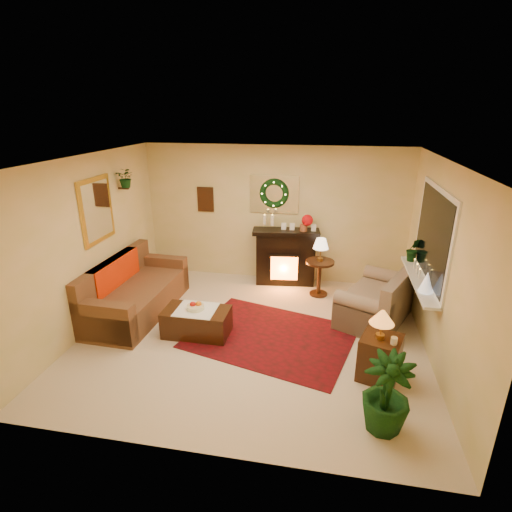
% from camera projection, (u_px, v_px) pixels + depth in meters
% --- Properties ---
extents(floor, '(5.00, 5.00, 0.00)m').
position_uv_depth(floor, '(252.00, 335.00, 6.03)').
color(floor, beige).
rests_on(floor, ground).
extents(ceiling, '(5.00, 5.00, 0.00)m').
position_uv_depth(ceiling, '(251.00, 160.00, 5.12)').
color(ceiling, white).
rests_on(ceiling, ground).
extents(wall_back, '(5.00, 5.00, 0.00)m').
position_uv_depth(wall_back, '(274.00, 215.00, 7.65)').
color(wall_back, '#EFD88C').
rests_on(wall_back, ground).
extents(wall_front, '(5.00, 5.00, 0.00)m').
position_uv_depth(wall_front, '(202.00, 342.00, 3.50)').
color(wall_front, '#EFD88C').
rests_on(wall_front, ground).
extents(wall_left, '(4.50, 4.50, 0.00)m').
position_uv_depth(wall_left, '(89.00, 244.00, 6.00)').
color(wall_left, '#EFD88C').
rests_on(wall_left, ground).
extents(wall_right, '(4.50, 4.50, 0.00)m').
position_uv_depth(wall_right, '(441.00, 267.00, 5.15)').
color(wall_right, '#EFD88C').
rests_on(wall_right, ground).
extents(area_rug, '(2.69, 2.28, 0.01)m').
position_uv_depth(area_rug, '(271.00, 336.00, 5.98)').
color(area_rug, '#4E0F15').
rests_on(area_rug, floor).
extents(sofa, '(1.03, 2.17, 0.92)m').
position_uv_depth(sofa, '(137.00, 289.00, 6.57)').
color(sofa, brown).
rests_on(sofa, floor).
extents(red_throw, '(0.77, 1.26, 0.02)m').
position_uv_depth(red_throw, '(137.00, 283.00, 6.70)').
color(red_throw, red).
rests_on(red_throw, sofa).
extents(fireplace, '(1.14, 0.47, 1.01)m').
position_uv_depth(fireplace, '(286.00, 256.00, 7.65)').
color(fireplace, black).
rests_on(fireplace, floor).
extents(poinsettia, '(0.20, 0.20, 0.20)m').
position_uv_depth(poinsettia, '(307.00, 220.00, 7.27)').
color(poinsettia, '#C0080D').
rests_on(poinsettia, fireplace).
extents(mantel_candle_a, '(0.06, 0.06, 0.17)m').
position_uv_depth(mantel_candle_a, '(265.00, 220.00, 7.46)').
color(mantel_candle_a, white).
rests_on(mantel_candle_a, fireplace).
extents(mantel_candle_b, '(0.07, 0.07, 0.20)m').
position_uv_depth(mantel_candle_b, '(272.00, 220.00, 7.42)').
color(mantel_candle_b, '#ECE6C8').
rests_on(mantel_candle_b, fireplace).
extents(mantel_mirror, '(0.92, 0.02, 0.72)m').
position_uv_depth(mantel_mirror, '(274.00, 194.00, 7.49)').
color(mantel_mirror, white).
rests_on(mantel_mirror, wall_back).
extents(wreath, '(0.55, 0.11, 0.55)m').
position_uv_depth(wreath, '(274.00, 194.00, 7.44)').
color(wreath, '#194719').
rests_on(wreath, wall_back).
extents(wall_art, '(0.32, 0.03, 0.48)m').
position_uv_depth(wall_art, '(206.00, 199.00, 7.77)').
color(wall_art, '#381E11').
rests_on(wall_art, wall_back).
extents(gold_mirror, '(0.03, 0.84, 1.00)m').
position_uv_depth(gold_mirror, '(97.00, 210.00, 6.12)').
color(gold_mirror, gold).
rests_on(gold_mirror, wall_left).
extents(hanging_plant, '(0.33, 0.28, 0.36)m').
position_uv_depth(hanging_plant, '(127.00, 187.00, 6.71)').
color(hanging_plant, '#194719').
rests_on(hanging_plant, wall_left).
extents(loveseat, '(1.40, 1.70, 0.86)m').
position_uv_depth(loveseat, '(377.00, 295.00, 6.38)').
color(loveseat, '#8B6D56').
rests_on(loveseat, floor).
extents(window_frame, '(0.03, 1.86, 1.36)m').
position_uv_depth(window_frame, '(433.00, 236.00, 5.57)').
color(window_frame, white).
rests_on(window_frame, wall_right).
extents(window_glass, '(0.02, 1.70, 1.22)m').
position_uv_depth(window_glass, '(432.00, 236.00, 5.57)').
color(window_glass, black).
rests_on(window_glass, wall_right).
extents(window_sill, '(0.22, 1.86, 0.04)m').
position_uv_depth(window_sill, '(419.00, 280.00, 5.82)').
color(window_sill, white).
rests_on(window_sill, wall_right).
extents(mini_tree, '(0.19, 0.19, 0.28)m').
position_uv_depth(mini_tree, '(427.00, 282.00, 5.34)').
color(mini_tree, white).
rests_on(mini_tree, window_sill).
extents(sill_plant, '(0.28, 0.23, 0.52)m').
position_uv_depth(sill_plant, '(414.00, 250.00, 6.40)').
color(sill_plant, '#256421').
rests_on(sill_plant, window_sill).
extents(side_table_round, '(0.66, 0.66, 0.66)m').
position_uv_depth(side_table_round, '(319.00, 278.00, 7.23)').
color(side_table_round, '#36160C').
rests_on(side_table_round, floor).
extents(lamp_cream, '(0.27, 0.27, 0.42)m').
position_uv_depth(lamp_cream, '(321.00, 249.00, 7.05)').
color(lamp_cream, beige).
rests_on(lamp_cream, side_table_round).
extents(end_table_square, '(0.59, 0.59, 0.58)m').
position_uv_depth(end_table_square, '(380.00, 359.00, 5.00)').
color(end_table_square, black).
rests_on(end_table_square, floor).
extents(lamp_tiffany, '(0.30, 0.30, 0.44)m').
position_uv_depth(lamp_tiffany, '(381.00, 326.00, 4.82)').
color(lamp_tiffany, orange).
rests_on(lamp_tiffany, end_table_square).
extents(coffee_table, '(0.98, 0.55, 0.41)m').
position_uv_depth(coffee_table, '(197.00, 322.00, 5.99)').
color(coffee_table, black).
rests_on(coffee_table, floor).
extents(fruit_bowl, '(0.26, 0.26, 0.06)m').
position_uv_depth(fruit_bowl, '(196.00, 307.00, 5.91)').
color(fruit_bowl, '#E8ECC1').
rests_on(fruit_bowl, coffee_table).
extents(floor_palm, '(1.90, 1.90, 2.68)m').
position_uv_depth(floor_palm, '(386.00, 393.00, 4.13)').
color(floor_palm, '#214926').
rests_on(floor_palm, floor).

